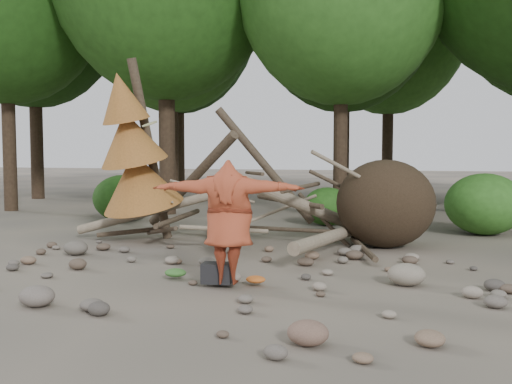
# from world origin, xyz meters

# --- Properties ---
(ground) EXTENTS (120.00, 120.00, 0.00)m
(ground) POSITION_xyz_m (0.00, 0.00, 0.00)
(ground) COLOR #514C44
(ground) RESTS_ON ground
(deadfall_pile) EXTENTS (8.55, 5.24, 3.30)m
(deadfall_pile) POSITION_xyz_m (2.02, 4.24, 0.95)
(deadfall_pile) COLOR #332619
(deadfall_pile) RESTS_ON ground
(dead_conifer) EXTENTS (2.06, 2.16, 4.35)m
(dead_conifer) POSITION_xyz_m (-3.12, 3.37, 2.11)
(dead_conifer) COLOR #4C3F30
(dead_conifer) RESTS_ON ground
(bush_left) EXTENTS (1.80, 1.80, 1.44)m
(bush_left) POSITION_xyz_m (-5.50, 7.20, 0.72)
(bush_left) COLOR #1F4A13
(bush_left) RESTS_ON ground
(bush_mid) EXTENTS (1.40, 1.40, 1.12)m
(bush_mid) POSITION_xyz_m (0.80, 7.80, 0.56)
(bush_mid) COLOR #295E1B
(bush_mid) RESTS_ON ground
(bush_right) EXTENTS (2.00, 2.00, 1.60)m
(bush_right) POSITION_xyz_m (5.00, 7.00, 0.80)
(bush_right) COLOR #347022
(bush_right) RESTS_ON ground
(frisbee_thrower) EXTENTS (2.67, 0.89, 2.58)m
(frisbee_thrower) POSITION_xyz_m (0.39, -0.29, 1.05)
(frisbee_thrower) COLOR #A23F24
(frisbee_thrower) RESTS_ON ground
(backpack) EXTENTS (0.51, 0.37, 0.32)m
(backpack) POSITION_xyz_m (0.18, -0.24, 0.16)
(backpack) COLOR black
(backpack) RESTS_ON ground
(cloth_green) EXTENTS (0.37, 0.31, 0.14)m
(cloth_green) POSITION_xyz_m (-0.65, 0.04, 0.07)
(cloth_green) COLOR #356A2A
(cloth_green) RESTS_ON ground
(cloth_orange) EXTENTS (0.32, 0.26, 0.12)m
(cloth_orange) POSITION_xyz_m (0.77, -0.05, 0.06)
(cloth_orange) COLOR #C15C21
(cloth_orange) RESTS_ON ground
(boulder_front_left) EXTENTS (0.49, 0.45, 0.30)m
(boulder_front_left) POSITION_xyz_m (-1.84, -2.02, 0.15)
(boulder_front_left) COLOR #6E645B
(boulder_front_left) RESTS_ON ground
(boulder_front_right) EXTENTS (0.47, 0.42, 0.28)m
(boulder_front_right) POSITION_xyz_m (2.06, -2.61, 0.14)
(boulder_front_right) COLOR brown
(boulder_front_right) RESTS_ON ground
(boulder_mid_right) EXTENTS (0.60, 0.54, 0.36)m
(boulder_mid_right) POSITION_xyz_m (3.10, 0.62, 0.18)
(boulder_mid_right) COLOR gray
(boulder_mid_right) RESTS_ON ground
(boulder_mid_left) EXTENTS (0.51, 0.46, 0.30)m
(boulder_mid_left) POSITION_xyz_m (-3.58, 1.63, 0.15)
(boulder_mid_left) COLOR #615B51
(boulder_mid_left) RESTS_ON ground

